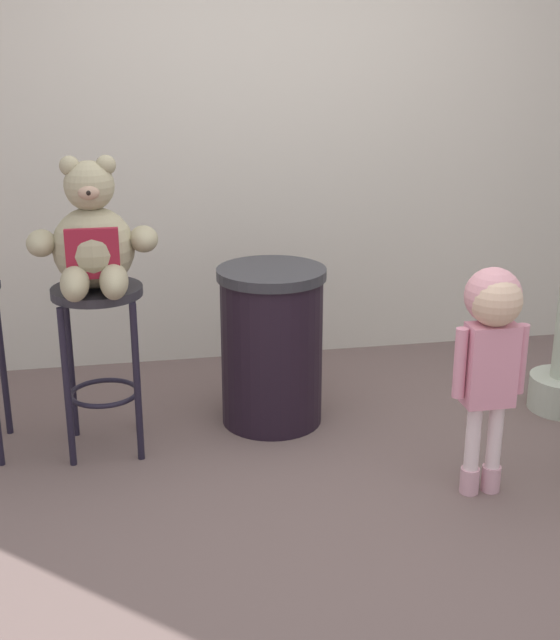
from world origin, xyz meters
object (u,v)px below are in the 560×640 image
(teddy_bear, at_px, (93,242))
(bar_stool_with_teddy, at_px, (100,334))
(trash_bin, at_px, (272,346))
(child_walking, at_px, (492,334))

(teddy_bear, bearing_deg, bar_stool_with_teddy, 90.00)
(teddy_bear, bearing_deg, trash_bin, 12.32)
(teddy_bear, xyz_separation_m, child_walking, (1.57, -0.68, -0.29))
(trash_bin, bearing_deg, teddy_bear, -167.68)
(teddy_bear, distance_m, child_walking, 1.73)
(bar_stool_with_teddy, xyz_separation_m, child_walking, (1.57, -0.71, 0.15))
(child_walking, relative_size, trash_bin, 1.24)
(child_walking, distance_m, trash_bin, 1.18)
(bar_stool_with_teddy, relative_size, teddy_bear, 1.36)
(child_walking, bearing_deg, bar_stool_with_teddy, -138.45)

